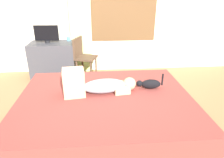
# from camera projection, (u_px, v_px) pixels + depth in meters

# --- Properties ---
(ground_plane) EXTENTS (16.00, 16.00, 0.00)m
(ground_plane) POSITION_uv_depth(u_px,v_px,m) (102.00, 125.00, 2.80)
(ground_plane) COLOR olive
(back_wall_with_window) EXTENTS (6.40, 0.14, 2.90)m
(back_wall_with_window) POSITION_uv_depth(u_px,v_px,m) (98.00, 4.00, 4.23)
(back_wall_with_window) COLOR beige
(back_wall_with_window) RESTS_ON ground
(bed) EXTENTS (2.22, 1.79, 0.49)m
(bed) POSITION_uv_depth(u_px,v_px,m) (106.00, 113.00, 2.61)
(bed) COLOR brown
(bed) RESTS_ON ground
(person_lying) EXTENTS (0.94, 0.36, 0.34)m
(person_lying) POSITION_uv_depth(u_px,v_px,m) (97.00, 85.00, 2.57)
(person_lying) COLOR #8C939E
(person_lying) RESTS_ON bed
(cat) EXTENTS (0.36, 0.13, 0.21)m
(cat) POSITION_uv_depth(u_px,v_px,m) (150.00, 84.00, 2.70)
(cat) COLOR black
(cat) RESTS_ON bed
(desk) EXTENTS (0.90, 0.56, 0.74)m
(desk) POSITION_uv_depth(u_px,v_px,m) (54.00, 60.00, 4.23)
(desk) COLOR #38383D
(desk) RESTS_ON ground
(tv_monitor) EXTENTS (0.48, 0.10, 0.35)m
(tv_monitor) POSITION_uv_depth(u_px,v_px,m) (46.00, 34.00, 4.00)
(tv_monitor) COLOR black
(tv_monitor) RESTS_ON desk
(cup) EXTENTS (0.08, 0.08, 0.08)m
(cup) POSITION_uv_depth(u_px,v_px,m) (69.00, 39.00, 4.23)
(cup) COLOR teal
(cup) RESTS_ON desk
(chair_by_desk) EXTENTS (0.49, 0.49, 0.86)m
(chair_by_desk) POSITION_uv_depth(u_px,v_px,m) (83.00, 55.00, 4.09)
(chair_by_desk) COLOR #4C3828
(chair_by_desk) RESTS_ON ground
(curtain_left) EXTENTS (0.44, 0.06, 2.63)m
(curtain_left) POSITION_uv_depth(u_px,v_px,m) (79.00, 11.00, 4.15)
(curtain_left) COLOR #ADCC75
(curtain_left) RESTS_ON ground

